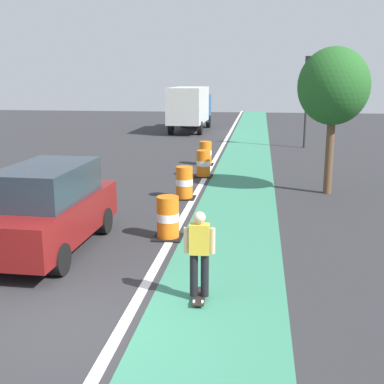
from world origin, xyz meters
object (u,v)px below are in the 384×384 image
traffic_barrel_front (168,218)px  traffic_barrel_far (205,153)px  parked_suv_nearest (49,208)px  street_tree_sidewalk (334,87)px  delivery_truck_down_block (190,106)px  traffic_light_corner (307,86)px  skateboarder_on_lane (199,253)px  traffic_barrel_back (203,164)px  traffic_barrel_mid (184,183)px

traffic_barrel_front → traffic_barrel_far: size_ratio=1.00×
parked_suv_nearest → traffic_barrel_far: 12.30m
traffic_barrel_far → street_tree_sidewalk: (4.88, -5.16, 3.14)m
delivery_truck_down_block → traffic_light_corner: traffic_light_corner is taller
traffic_barrel_far → delivery_truck_down_block: size_ratio=0.14×
traffic_barrel_front → skateboarder_on_lane: bearing=-70.5°
traffic_barrel_back → street_tree_sidewalk: street_tree_sidewalk is taller
skateboarder_on_lane → traffic_light_corner: 21.14m
traffic_barrel_back → traffic_barrel_far: 2.82m
parked_suv_nearest → traffic_light_corner: bearing=68.2°
traffic_barrel_mid → traffic_light_corner: size_ratio=0.21×
skateboarder_on_lane → traffic_barrel_mid: bearing=100.6°
traffic_barrel_mid → traffic_barrel_far: size_ratio=1.00×
traffic_light_corner → parked_suv_nearest: bearing=-111.8°
traffic_barrel_front → street_tree_sidewalk: street_tree_sidewalk is taller
traffic_barrel_far → street_tree_sidewalk: 7.76m
traffic_barrel_mid → delivery_truck_down_block: (-2.70, 20.76, 1.31)m
traffic_barrel_front → traffic_light_corner: 18.12m
parked_suv_nearest → traffic_barrel_far: (2.37, 12.06, -0.50)m
traffic_barrel_front → traffic_light_corner: size_ratio=0.21×
traffic_barrel_mid → parked_suv_nearest: bearing=-113.5°
traffic_barrel_front → traffic_barrel_back: (-0.00, 8.01, 0.00)m
traffic_barrel_back → traffic_light_corner: traffic_light_corner is taller
traffic_barrel_front → traffic_barrel_far: (-0.23, 10.83, 0.00)m
skateboarder_on_lane → delivery_truck_down_block: size_ratio=0.22×
traffic_barrel_back → delivery_truck_down_block: 17.28m
street_tree_sidewalk → traffic_light_corner: bearing=89.3°
traffic_light_corner → delivery_truck_down_block: bearing=134.8°
traffic_barrel_back → traffic_barrel_far: same height
parked_suv_nearest → traffic_barrel_mid: bearing=66.5°
delivery_truck_down_block → traffic_barrel_back: bearing=-80.3°
traffic_barrel_far → traffic_light_corner: (5.02, 6.39, 2.97)m
traffic_barrel_back → traffic_barrel_far: size_ratio=1.00×
skateboarder_on_lane → parked_suv_nearest: (-3.82, 2.22, 0.12)m
traffic_barrel_back → street_tree_sidewalk: bearing=-26.7°
traffic_barrel_front → street_tree_sidewalk: size_ratio=0.22×
skateboarder_on_lane → traffic_barrel_mid: 7.83m
parked_suv_nearest → traffic_barrel_back: 9.62m
traffic_barrel_far → traffic_barrel_front: bearing=-88.8°
traffic_barrel_mid → traffic_barrel_far: 6.59m
traffic_barrel_mid → traffic_barrel_front: bearing=-87.0°
skateboarder_on_lane → traffic_barrel_far: size_ratio=1.55×
delivery_truck_down_block → traffic_barrel_mid: bearing=-82.6°
street_tree_sidewalk → traffic_barrel_back: bearing=153.3°
traffic_barrel_far → delivery_truck_down_block: 14.48m
skateboarder_on_lane → traffic_light_corner: size_ratio=0.33×
traffic_barrel_front → delivery_truck_down_block: bearing=96.7°
traffic_barrel_back → skateboarder_on_lane: bearing=-83.9°
traffic_light_corner → traffic_barrel_back: bearing=-117.5°
parked_suv_nearest → traffic_barrel_mid: size_ratio=4.25×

